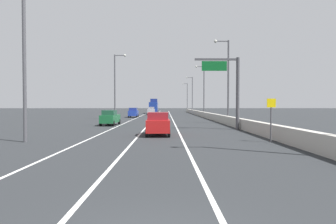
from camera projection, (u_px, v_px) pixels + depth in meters
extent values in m
plane|color=#26282B|center=(165.00, 115.00, 68.60)|extent=(320.00, 320.00, 0.00)
cube|color=silver|center=(139.00, 117.00, 59.55)|extent=(0.16, 130.00, 0.00)
cube|color=silver|center=(155.00, 117.00, 59.58)|extent=(0.16, 130.00, 0.00)
cube|color=silver|center=(171.00, 117.00, 59.61)|extent=(0.16, 130.00, 0.00)
cube|color=#B2ADA3|center=(216.00, 118.00, 44.66)|extent=(0.60, 120.00, 1.10)
cylinder|color=#47474C|center=(238.00, 94.00, 28.97)|extent=(0.36, 0.36, 7.50)
cube|color=#47474C|center=(216.00, 59.00, 28.86)|extent=(4.50, 0.20, 0.20)
cube|color=#0C5923|center=(214.00, 66.00, 28.75)|extent=(2.60, 0.10, 1.00)
cylinder|color=#4C4C51|center=(271.00, 125.00, 19.05)|extent=(0.10, 0.10, 2.40)
cube|color=yellow|center=(271.00, 103.00, 18.97)|extent=(0.60, 0.04, 0.60)
cylinder|color=#4C4C51|center=(228.00, 82.00, 38.46)|extent=(0.24, 0.24, 11.50)
cube|color=#4C4C51|center=(222.00, 41.00, 38.32)|extent=(1.80, 0.12, 0.12)
sphere|color=beige|center=(215.00, 41.00, 38.31)|extent=(0.44, 0.44, 0.44)
cylinder|color=#4C4C51|center=(204.00, 91.00, 63.75)|extent=(0.24, 0.24, 11.50)
cube|color=#4C4C51|center=(200.00, 67.00, 63.61)|extent=(1.80, 0.12, 0.12)
sphere|color=beige|center=(196.00, 67.00, 63.60)|extent=(0.44, 0.44, 0.44)
cylinder|color=#4C4C51|center=(192.00, 95.00, 89.04)|extent=(0.24, 0.24, 11.50)
cube|color=#4C4C51|center=(190.00, 78.00, 88.90)|extent=(1.80, 0.12, 0.12)
sphere|color=beige|center=(187.00, 78.00, 88.89)|extent=(0.44, 0.44, 0.44)
cylinder|color=#4C4C51|center=(187.00, 97.00, 114.34)|extent=(0.24, 0.24, 11.50)
cube|color=#4C4C51|center=(185.00, 84.00, 114.19)|extent=(1.80, 0.12, 0.12)
sphere|color=beige|center=(183.00, 84.00, 114.18)|extent=(0.44, 0.44, 0.44)
cylinder|color=#4C4C51|center=(24.00, 58.00, 19.01)|extent=(0.24, 0.24, 11.50)
cylinder|color=#4C4C51|center=(115.00, 87.00, 49.36)|extent=(0.24, 0.24, 11.50)
cube|color=#4C4C51|center=(120.00, 55.00, 49.23)|extent=(1.80, 0.12, 0.12)
sphere|color=beige|center=(125.00, 55.00, 49.24)|extent=(0.44, 0.44, 0.44)
cube|color=#1E389E|center=(133.00, 113.00, 57.85)|extent=(1.79, 4.23, 1.05)
cube|color=navy|center=(133.00, 109.00, 57.41)|extent=(1.57, 1.91, 0.60)
cylinder|color=black|center=(131.00, 115.00, 59.51)|extent=(0.22, 0.68, 0.68)
cylinder|color=black|center=(138.00, 115.00, 59.54)|extent=(0.22, 0.68, 0.68)
cylinder|color=black|center=(129.00, 116.00, 56.20)|extent=(0.22, 0.68, 0.68)
cylinder|color=black|center=(137.00, 116.00, 56.22)|extent=(0.22, 0.68, 0.68)
cube|color=#196033|center=(110.00, 119.00, 35.28)|extent=(1.85, 4.57, 0.98)
cube|color=#1C4633|center=(109.00, 113.00, 34.81)|extent=(1.56, 2.08, 0.60)
cylinder|color=black|center=(108.00, 122.00, 37.12)|extent=(0.24, 0.69, 0.68)
cylinder|color=black|center=(119.00, 122.00, 37.08)|extent=(0.24, 0.69, 0.68)
cylinder|color=black|center=(101.00, 123.00, 33.50)|extent=(0.24, 0.69, 0.68)
cylinder|color=black|center=(113.00, 123.00, 33.46)|extent=(0.24, 0.69, 0.68)
cube|color=red|center=(158.00, 125.00, 23.55)|extent=(2.01, 4.16, 1.02)
cube|color=maroon|center=(158.00, 116.00, 23.12)|extent=(1.72, 1.90, 0.60)
cylinder|color=black|center=(148.00, 130.00, 25.13)|extent=(0.24, 0.69, 0.68)
cylinder|color=black|center=(167.00, 129.00, 25.20)|extent=(0.24, 0.69, 0.68)
cylinder|color=black|center=(147.00, 133.00, 21.93)|extent=(0.24, 0.69, 0.68)
cylinder|color=black|center=(169.00, 133.00, 21.99)|extent=(0.24, 0.69, 0.68)
cube|color=#B7B7BC|center=(151.00, 111.00, 72.55)|extent=(1.75, 4.74, 1.14)
cube|color=gray|center=(151.00, 108.00, 72.05)|extent=(1.53, 2.14, 0.60)
cylinder|color=black|center=(149.00, 113.00, 74.47)|extent=(0.22, 0.68, 0.68)
cylinder|color=black|center=(154.00, 113.00, 74.49)|extent=(0.22, 0.68, 0.68)
cylinder|color=black|center=(148.00, 114.00, 70.64)|extent=(0.22, 0.68, 0.68)
cylinder|color=black|center=(154.00, 114.00, 70.65)|extent=(0.22, 0.68, 0.68)
cube|color=navy|center=(154.00, 107.00, 84.26)|extent=(2.42, 8.80, 2.90)
cube|color=navy|center=(154.00, 101.00, 86.14)|extent=(2.12, 1.94, 1.10)
cylinder|color=black|center=(151.00, 112.00, 87.98)|extent=(0.22, 1.00, 1.00)
cylinder|color=black|center=(158.00, 112.00, 88.00)|extent=(0.22, 1.00, 1.00)
cylinder|color=black|center=(149.00, 112.00, 80.59)|extent=(0.22, 1.00, 1.00)
cylinder|color=black|center=(157.00, 112.00, 80.61)|extent=(0.22, 1.00, 1.00)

